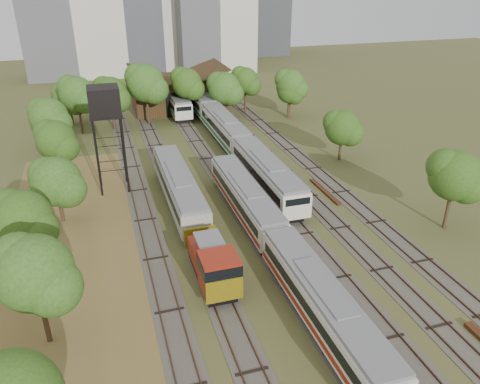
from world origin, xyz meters
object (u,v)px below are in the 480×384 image
object	(u,v)px
railcar_red_set	(277,242)
shunter_locomotive	(214,266)
railcar_green_set	(225,129)
water_tower	(104,104)

from	to	relation	value
railcar_red_set	shunter_locomotive	bearing A→B (deg)	-163.48
railcar_green_set	shunter_locomotive	bearing A→B (deg)	-107.06
railcar_red_set	water_tower	distance (m)	24.27
railcar_red_set	shunter_locomotive	size ratio (longest dim) A/B	4.27
railcar_red_set	shunter_locomotive	world-z (taller)	shunter_locomotive
railcar_green_set	railcar_red_set	bearing A→B (deg)	-97.40
railcar_red_set	shunter_locomotive	distance (m)	6.26
railcar_green_set	water_tower	distance (m)	21.60
railcar_green_set	water_tower	world-z (taller)	water_tower
railcar_green_set	water_tower	size ratio (longest dim) A/B	4.42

